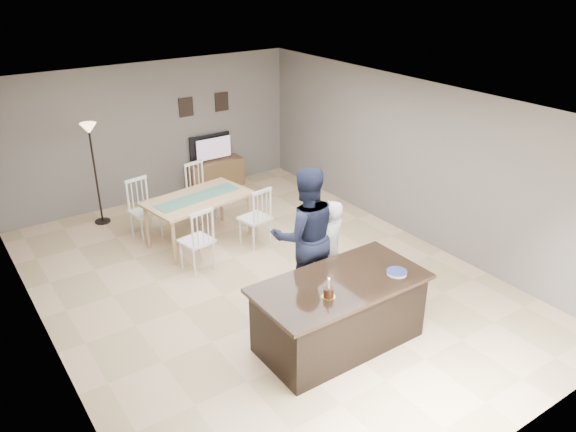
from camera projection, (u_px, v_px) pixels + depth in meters
floor at (263, 281)px, 8.49m from camera, size 8.00×8.00×0.00m
room_shell at (260, 177)px, 7.79m from camera, size 8.00×8.00×8.00m
kitchen_island at (339, 312)px, 6.96m from camera, size 2.15×1.10×0.90m
tv_console at (215, 174)px, 11.80m from camera, size 1.20×0.40×0.60m
television at (212, 148)px, 11.62m from camera, size 0.91×0.12×0.53m
tv_screen_glow at (214, 148)px, 11.55m from camera, size 0.78×0.00×0.78m
picture_frames at (204, 104)px, 11.32m from camera, size 1.10×0.02×0.38m
doorway at (105, 377)px, 4.71m from camera, size 0.00×2.10×2.65m
woman at (329, 250)px, 7.84m from camera, size 0.61×0.47×1.48m
man at (305, 236)px, 7.67m from camera, size 1.17×1.05×1.99m
birthday_cake at (329, 292)px, 6.44m from camera, size 0.17×0.17×0.26m
plate_stack at (397, 272)px, 6.92m from camera, size 0.26×0.26×0.04m
dining_table at (198, 205)px, 9.42m from camera, size 1.93×2.18×1.05m
floor_lamp at (91, 147)px, 9.77m from camera, size 0.28×0.28×1.87m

